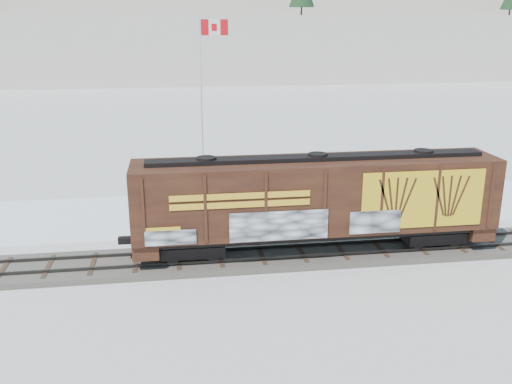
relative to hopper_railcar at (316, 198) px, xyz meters
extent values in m
plane|color=white|center=(-2.68, 0.01, -3.03)|extent=(500.00, 500.00, 0.00)
cube|color=#59544C|center=(-2.68, 0.01, -2.89)|extent=(50.00, 3.40, 0.28)
cube|color=#33302D|center=(-2.68, -0.71, -2.68)|extent=(50.00, 0.10, 0.15)
cube|color=#33302D|center=(-2.68, 0.73, -2.68)|extent=(50.00, 0.10, 0.15)
cube|color=white|center=(-2.68, 7.51, -3.02)|extent=(40.00, 8.00, 0.03)
cube|color=white|center=(-2.68, 95.01, 2.97)|extent=(360.00, 40.00, 12.00)
cube|color=white|center=(-2.68, 125.01, 8.97)|extent=(360.00, 40.00, 24.00)
cube|color=black|center=(-6.02, 0.01, -2.15)|extent=(3.00, 2.00, 0.90)
cube|color=black|center=(6.01, 0.01, -2.15)|extent=(3.00, 2.00, 0.90)
cylinder|color=black|center=(-6.97, -0.77, -2.15)|extent=(0.90, 0.12, 0.90)
cube|color=black|center=(0.00, 0.01, -1.63)|extent=(17.49, 2.40, 0.25)
cube|color=#402111|center=(0.00, 0.01, 0.20)|extent=(17.49, 3.00, 3.40)
cube|color=black|center=(0.00, 0.01, 1.99)|extent=(16.09, 0.90, 0.20)
cube|color=gold|center=(4.72, -1.53, 0.20)|extent=(5.95, 0.03, 2.75)
cube|color=gold|center=(-3.85, -1.53, 0.55)|extent=(6.29, 0.02, 0.70)
cube|color=white|center=(-2.10, -1.54, -0.75)|extent=(4.55, 0.03, 1.40)
cylinder|color=silver|center=(-4.76, 12.60, -2.93)|extent=(0.90, 0.90, 0.20)
cylinder|color=silver|center=(-4.76, 12.60, 2.71)|extent=(0.14, 0.14, 11.48)
cube|color=red|center=(-4.41, 12.60, 7.75)|extent=(0.50, 0.07, 1.00)
cube|color=white|center=(-3.81, 12.60, 7.75)|extent=(0.70, 0.09, 1.00)
cube|color=red|center=(-3.16, 12.60, 7.75)|extent=(0.50, 0.07, 1.00)
imported|color=silver|center=(-5.66, 8.48, -2.34)|extent=(3.99, 1.85, 1.32)
imported|color=white|center=(-4.54, 8.15, -2.34)|extent=(4.25, 2.73, 1.32)
imported|color=black|center=(0.32, 8.32, -2.31)|extent=(5.05, 2.96, 1.38)
camera|label=1|loc=(-6.67, -25.43, 8.22)|focal=40.00mm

